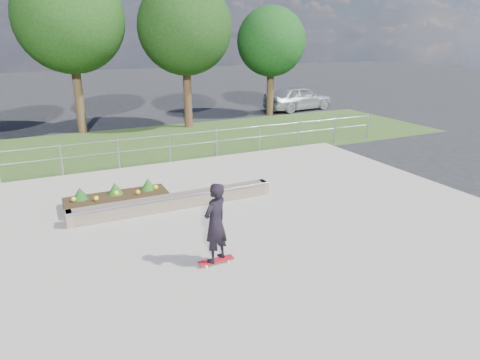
# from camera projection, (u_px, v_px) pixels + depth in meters

# --- Properties ---
(ground) EXTENTS (120.00, 120.00, 0.00)m
(ground) POSITION_uv_depth(u_px,v_px,m) (259.00, 240.00, 10.65)
(ground) COLOR black
(ground) RESTS_ON ground
(grass_verge) EXTENTS (30.00, 8.00, 0.02)m
(grass_verge) POSITION_uv_depth(u_px,v_px,m) (149.00, 144.00, 20.05)
(grass_verge) COLOR #2D461C
(grass_verge) RESTS_ON ground
(concrete_slab) EXTENTS (15.00, 15.00, 0.06)m
(concrete_slab) POSITION_uv_depth(u_px,v_px,m) (259.00, 239.00, 10.64)
(concrete_slab) COLOR gray
(concrete_slab) RESTS_ON ground
(fence) EXTENTS (20.06, 0.06, 1.20)m
(fence) POSITION_uv_depth(u_px,v_px,m) (170.00, 145.00, 16.81)
(fence) COLOR gray
(fence) RESTS_ON ground
(tree_mid_left) EXTENTS (5.25, 5.25, 8.25)m
(tree_mid_left) POSITION_uv_depth(u_px,v_px,m) (70.00, 19.00, 20.66)
(tree_mid_left) COLOR #382816
(tree_mid_left) RESTS_ON ground
(tree_mid_right) EXTENTS (4.90, 4.90, 7.70)m
(tree_mid_right) POSITION_uv_depth(u_px,v_px,m) (185.00, 28.00, 22.17)
(tree_mid_right) COLOR #372216
(tree_mid_right) RESTS_ON ground
(tree_far_right) EXTENTS (4.20, 4.20, 6.60)m
(tree_far_right) POSITION_uv_depth(u_px,v_px,m) (271.00, 42.00, 26.14)
(tree_far_right) COLOR #342415
(tree_far_right) RESTS_ON ground
(grind_ledge) EXTENTS (6.00, 0.44, 0.43)m
(grind_ledge) POSITION_uv_depth(u_px,v_px,m) (176.00, 201.00, 12.43)
(grind_ledge) COLOR brown
(grind_ledge) RESTS_ON concrete_slab
(planter_bed) EXTENTS (3.00, 1.20, 0.61)m
(planter_bed) POSITION_uv_depth(u_px,v_px,m) (117.00, 198.00, 12.73)
(planter_bed) COLOR black
(planter_bed) RESTS_ON concrete_slab
(skateboarder) EXTENTS (0.80, 0.69, 1.87)m
(skateboarder) POSITION_uv_depth(u_px,v_px,m) (215.00, 223.00, 9.15)
(skateboarder) COLOR white
(skateboarder) RESTS_ON concrete_slab
(parked_car) EXTENTS (5.11, 2.57, 1.67)m
(parked_car) POSITION_uv_depth(u_px,v_px,m) (298.00, 98.00, 29.00)
(parked_car) COLOR #A9ADB3
(parked_car) RESTS_ON ground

